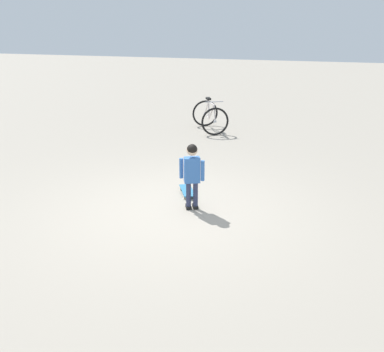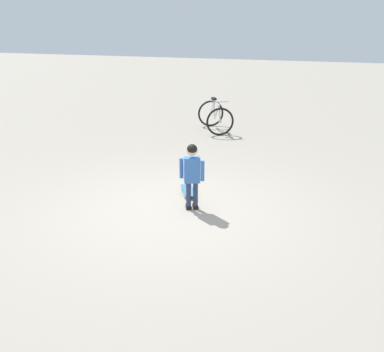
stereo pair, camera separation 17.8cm
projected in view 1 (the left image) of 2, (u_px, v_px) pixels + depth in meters
ground_plane at (173, 211)px, 7.03m from camera, size 50.00×50.00×0.00m
child_person at (192, 169)px, 6.89m from camera, size 0.24×0.41×1.06m
skateboard at (187, 191)px, 7.67m from camera, size 0.59×0.41×0.07m
bicycle_near at (210, 116)px, 11.76m from camera, size 1.28×1.13×0.85m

